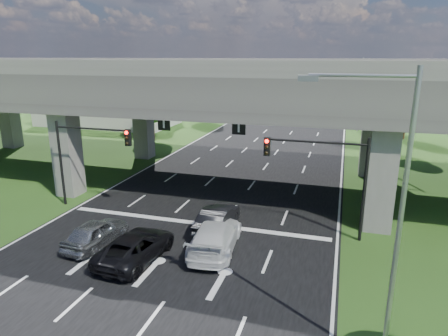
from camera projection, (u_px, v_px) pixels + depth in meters
The scene contains 19 objects.
ground at pixel (171, 248), 22.07m from camera, with size 160.00×160.00×0.00m, color #233E14.
road at pixel (223, 191), 31.28m from camera, with size 18.00×120.00×0.03m, color black.
overpass at pixel (231, 87), 30.97m from camera, with size 80.00×15.00×10.00m.
warehouse at pixel (108, 111), 61.00m from camera, with size 20.00×10.00×4.00m, color #9E9E99.
signal_right at pixel (325, 168), 22.39m from camera, with size 5.76×0.54×6.00m.
signal_left at pixel (86, 149), 26.74m from camera, with size 5.76×0.54×6.00m.
streetlight_near at pixel (388, 206), 12.14m from camera, with size 3.38×0.25×10.00m.
streetlight_far at pixel (361, 101), 39.78m from camera, with size 3.38×0.25×10.00m.
streetlight_beyond at pixel (358, 89), 54.52m from camera, with size 3.38×0.25×10.00m.
tree_left_near at pixel (152, 102), 48.60m from camera, with size 4.50×4.50×7.80m.
tree_left_mid at pixel (159, 100), 56.98m from camera, with size 3.91×3.90×6.76m.
tree_left_far at pixel (204, 89), 62.97m from camera, with size 4.80×4.80×8.32m.
tree_right_near at pixel (387, 111), 43.01m from camera, with size 4.20×4.20×7.28m.
tree_right_mid at pixel (407, 106), 49.63m from camera, with size 3.91×3.90×6.76m.
tree_right_far at pixel (371, 94), 57.94m from camera, with size 4.50×4.50×7.80m.
car_silver at pixel (96, 233), 22.13m from camera, with size 1.74×4.34×1.48m, color #979A9E.
car_dark at pixel (218, 219), 23.97m from camera, with size 1.60×4.58×1.51m, color black.
car_white at pixel (215, 236), 21.57m from camera, with size 2.27×5.58×1.62m, color silver.
car_trailing at pixel (136, 247), 20.54m from camera, with size 2.38×5.16×1.43m, color black.
Camera 1 is at (8.60, -18.33, 10.25)m, focal length 32.00 mm.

